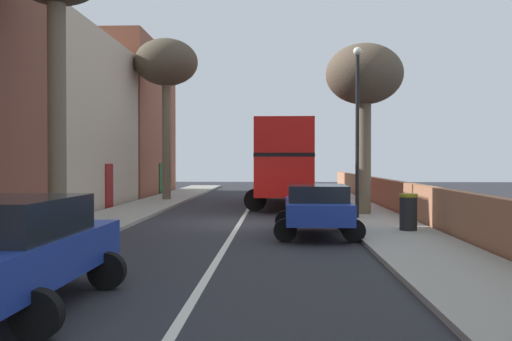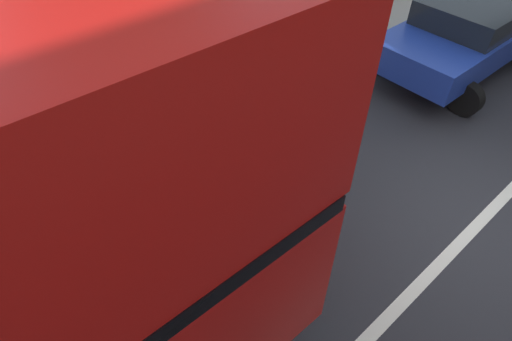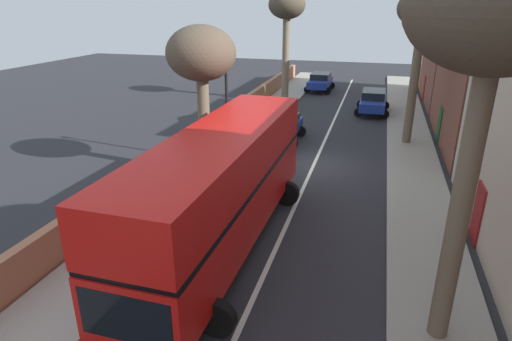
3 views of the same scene
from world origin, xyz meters
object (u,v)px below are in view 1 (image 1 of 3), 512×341
(double_decker_bus, at_px, (284,158))
(street_tree_right_3, at_px, (364,79))
(street_tree_left_2, at_px, (166,66))
(parked_car_blue_right_2, at_px, (317,206))
(parked_car_blue_left_0, at_px, (15,247))
(litter_bin_right, at_px, (408,212))
(lamppost_right, at_px, (357,118))

(double_decker_bus, height_order, street_tree_right_3, street_tree_right_3)
(double_decker_bus, bearing_deg, street_tree_left_2, 159.31)
(double_decker_bus, distance_m, parked_car_blue_right_2, 12.48)
(parked_car_blue_left_0, xyz_separation_m, street_tree_left_2, (-2.29, 23.50, 6.55))
(parked_car_blue_left_0, height_order, parked_car_blue_right_2, parked_car_blue_left_0)
(street_tree_left_2, distance_m, street_tree_right_3, 13.02)
(parked_car_blue_left_0, relative_size, street_tree_left_2, 0.52)
(parked_car_blue_left_0, relative_size, litter_bin_right, 4.17)
(double_decker_bus, xyz_separation_m, litter_bin_right, (3.60, -11.75, -1.68))
(double_decker_bus, xyz_separation_m, parked_car_blue_right_2, (0.80, -12.36, -1.47))
(street_tree_left_2, bearing_deg, parked_car_blue_right_2, -63.80)
(parked_car_blue_left_0, bearing_deg, litter_bin_right, 50.02)
(street_tree_right_3, distance_m, litter_bin_right, 7.44)
(lamppost_right, relative_size, litter_bin_right, 5.71)
(double_decker_bus, xyz_separation_m, parked_car_blue_left_0, (-4.20, -21.05, -1.40))
(street_tree_right_3, distance_m, lamppost_right, 2.48)
(parked_car_blue_left_0, xyz_separation_m, litter_bin_right, (7.80, 9.30, -0.27))
(parked_car_blue_left_0, height_order, street_tree_left_2, street_tree_left_2)
(street_tree_left_2, relative_size, lamppost_right, 1.40)
(lamppost_right, bearing_deg, parked_car_blue_right_2, -111.67)
(street_tree_right_3, bearing_deg, street_tree_left_2, 138.29)
(street_tree_right_3, xyz_separation_m, lamppost_right, (-0.51, -1.73, -1.70))
(double_decker_bus, distance_m, street_tree_left_2, 8.64)
(double_decker_bus, relative_size, parked_car_blue_right_2, 2.74)
(parked_car_blue_left_0, bearing_deg, parked_car_blue_right_2, 60.08)
(double_decker_bus, bearing_deg, parked_car_blue_left_0, -101.28)
(street_tree_left_2, bearing_deg, street_tree_right_3, -41.71)
(street_tree_right_3, bearing_deg, parked_car_blue_right_2, -110.26)
(double_decker_bus, height_order, lamppost_right, lamppost_right)
(street_tree_right_3, bearing_deg, double_decker_bus, 116.99)
(parked_car_blue_right_2, relative_size, lamppost_right, 0.66)
(street_tree_right_3, height_order, litter_bin_right, street_tree_right_3)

